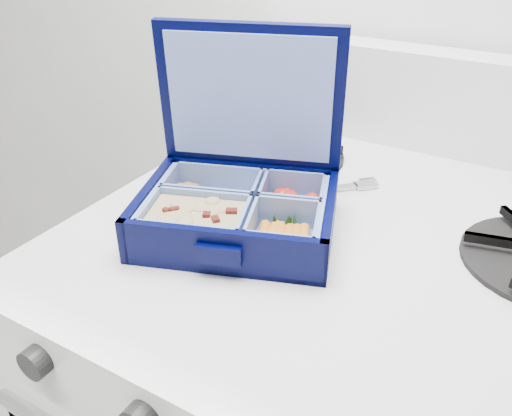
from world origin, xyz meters
The scene contains 3 objects.
bento_box centered at (-0.36, 1.59, 0.95)m, with size 0.21×0.17×0.05m, color black, non-canonical shape.
burner_grate_rear centered at (-0.41, 1.80, 0.94)m, with size 0.18×0.18×0.02m, color black.
fork centered at (-0.33, 1.72, 0.93)m, with size 0.02×0.18×0.01m, color #B9B9B9, non-canonical shape.
Camera 1 is at (-0.07, 1.15, 1.26)m, focal length 38.00 mm.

